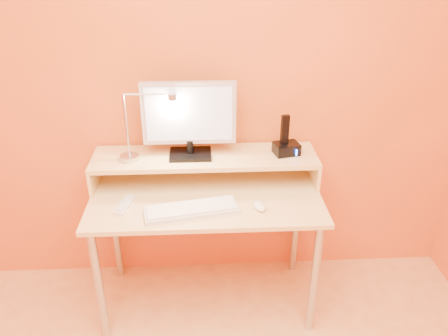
{
  "coord_description": "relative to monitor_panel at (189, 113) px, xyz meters",
  "views": [
    {
      "loc": [
        -0.01,
        -0.85,
        1.95
      ],
      "look_at": [
        0.09,
        1.13,
        0.91
      ],
      "focal_mm": 36.35,
      "sensor_mm": 36.0,
      "label": 1
    }
  ],
  "objects": [
    {
      "name": "wall_back",
      "position": [
        0.08,
        0.16,
        0.13
      ],
      "size": [
        3.0,
        0.04,
        2.5
      ],
      "primitive_type": "cube",
      "color": "orange",
      "rests_on": "floor"
    },
    {
      "name": "desk_leg_fl",
      "position": [
        -0.47,
        -0.41,
        -0.77
      ],
      "size": [
        0.04,
        0.04,
        0.69
      ],
      "primitive_type": "cylinder",
      "color": "#B1B1B2",
      "rests_on": "floor"
    },
    {
      "name": "desk_leg_fr",
      "position": [
        0.63,
        -0.41,
        -0.77
      ],
      "size": [
        0.04,
        0.04,
        0.69
      ],
      "primitive_type": "cylinder",
      "color": "#B1B1B2",
      "rests_on": "floor"
    },
    {
      "name": "desk_leg_bl",
      "position": [
        -0.47,
        0.09,
        -0.77
      ],
      "size": [
        0.04,
        0.04,
        0.69
      ],
      "primitive_type": "cylinder",
      "color": "#B1B1B2",
      "rests_on": "floor"
    },
    {
      "name": "desk_leg_br",
      "position": [
        0.63,
        0.09,
        -0.77
      ],
      "size": [
        0.04,
        0.04,
        0.69
      ],
      "primitive_type": "cylinder",
      "color": "#B1B1B2",
      "rests_on": "floor"
    },
    {
      "name": "desk_lower",
      "position": [
        0.08,
        -0.16,
        -0.41
      ],
      "size": [
        1.2,
        0.6,
        0.02
      ],
      "primitive_type": "cube",
      "color": "#E9CB89",
      "rests_on": "floor"
    },
    {
      "name": "shelf_riser_left",
      "position": [
        -0.51,
        -0.01,
        -0.33
      ],
      "size": [
        0.02,
        0.3,
        0.14
      ],
      "primitive_type": "cube",
      "color": "#E9CB89",
      "rests_on": "desk_lower"
    },
    {
      "name": "shelf_riser_right",
      "position": [
        0.67,
        -0.01,
        -0.33
      ],
      "size": [
        0.02,
        0.3,
        0.14
      ],
      "primitive_type": "cube",
      "color": "#E9CB89",
      "rests_on": "desk_lower"
    },
    {
      "name": "desk_shelf",
      "position": [
        0.08,
        -0.01,
        -0.25
      ],
      "size": [
        1.2,
        0.3,
        0.02
      ],
      "primitive_type": "cube",
      "color": "#E9CB89",
      "rests_on": "desk_lower"
    },
    {
      "name": "monitor_foot",
      "position": [
        0.0,
        -0.01,
        -0.23
      ],
      "size": [
        0.22,
        0.16,
        0.02
      ],
      "primitive_type": "cube",
      "color": "black",
      "rests_on": "desk_shelf"
    },
    {
      "name": "monitor_neck",
      "position": [
        0.0,
        -0.01,
        -0.19
      ],
      "size": [
        0.04,
        0.04,
        0.07
      ],
      "primitive_type": "cylinder",
      "color": "black",
      "rests_on": "monitor_foot"
    },
    {
      "name": "monitor_panel",
      "position": [
        0.0,
        0.0,
        0.0
      ],
      "size": [
        0.48,
        0.04,
        0.33
      ],
      "primitive_type": "cube",
      "rotation": [
        0.0,
        0.0,
        -0.01
      ],
      "color": "#BABAC3",
      "rests_on": "monitor_neck"
    },
    {
      "name": "monitor_back",
      "position": [
        0.0,
        0.02,
        0.0
      ],
      "size": [
        0.44,
        0.01,
        0.28
      ],
      "primitive_type": "cube",
      "rotation": [
        0.0,
        0.0,
        -0.01
      ],
      "color": "black",
      "rests_on": "monitor_panel"
    },
    {
      "name": "monitor_screen",
      "position": [
        0.0,
        -0.02,
        0.0
      ],
      "size": [
        0.44,
        0.01,
        0.29
      ],
      "primitive_type": "cube",
      "rotation": [
        0.0,
        0.0,
        -0.01
      ],
      "color": "silver",
      "rests_on": "monitor_panel"
    },
    {
      "name": "lamp_base",
      "position": [
        -0.32,
        -0.04,
        -0.23
      ],
      "size": [
        0.1,
        0.1,
        0.02
      ],
      "primitive_type": "cylinder",
      "color": "#B1B1B2",
      "rests_on": "desk_shelf"
    },
    {
      "name": "lamp_post",
      "position": [
        -0.32,
        -0.04,
        -0.05
      ],
      "size": [
        0.01,
        0.01,
        0.33
      ],
      "primitive_type": "cylinder",
      "color": "#B1B1B2",
      "rests_on": "lamp_base"
    },
    {
      "name": "lamp_arm",
      "position": [
        -0.2,
        -0.04,
        0.12
      ],
      "size": [
        0.24,
        0.01,
        0.01
      ],
      "primitive_type": "cylinder",
      "rotation": [
        0.0,
        1.57,
        0.0
      ],
      "color": "#B1B1B2",
      "rests_on": "lamp_post"
    },
    {
      "name": "lamp_head",
      "position": [
        -0.08,
        -0.04,
        0.1
      ],
      "size": [
        0.04,
        0.04,
        0.03
      ],
      "primitive_type": "cylinder",
      "color": "#B1B1B2",
      "rests_on": "lamp_arm"
    },
    {
      "name": "lamp_bulb",
      "position": [
        -0.08,
        -0.04,
        0.09
      ],
      "size": [
        0.03,
        0.03,
        0.0
      ],
      "primitive_type": "cylinder",
      "color": "#FFEAC6",
      "rests_on": "lamp_head"
    },
    {
      "name": "phone_dock",
      "position": [
        0.51,
        -0.01,
        -0.21
      ],
      "size": [
        0.15,
        0.12,
        0.06
      ],
      "primitive_type": "cube",
      "rotation": [
        0.0,
        0.0,
        0.21
      ],
      "color": "black",
      "rests_on": "desk_shelf"
    },
    {
      "name": "phone_handset",
      "position": [
        0.5,
        -0.01,
        -0.1
      ],
      "size": [
        0.04,
        0.03,
        0.16
      ],
      "primitive_type": "cube",
      "rotation": [
        0.0,
        0.0,
        0.21
      ],
      "color": "black",
      "rests_on": "phone_dock"
    },
    {
      "name": "phone_led",
      "position": [
        0.56,
        -0.06,
        -0.21
      ],
      "size": [
        0.01,
        0.0,
        0.04
      ],
      "primitive_type": "cube",
      "color": "#2A80FF",
      "rests_on": "phone_dock"
    },
    {
      "name": "keyboard",
      "position": [
        0.0,
        -0.31,
        -0.39
      ],
      "size": [
        0.47,
        0.23,
        0.02
      ],
      "primitive_type": "cube",
      "rotation": [
        0.0,
        0.0,
        0.19
      ],
      "color": "silver",
      "rests_on": "desk_lower"
    },
    {
      "name": "mouse",
      "position": [
        0.34,
        -0.3,
        -0.38
      ],
      "size": [
        0.07,
        0.1,
        0.03
      ],
      "primitive_type": "ellipsoid",
      "rotation": [
        0.0,
        0.0,
        0.24
      ],
      "color": "white",
      "rests_on": "desk_lower"
    },
    {
      "name": "remote_control",
      "position": [
        -0.33,
        -0.24,
        -0.39
      ],
      "size": [
        0.09,
        0.18,
        0.02
      ],
      "primitive_type": "cube",
      "rotation": [
        0.0,
        0.0,
        -0.23
      ],
      "color": "silver",
      "rests_on": "desk_lower"
    }
  ]
}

